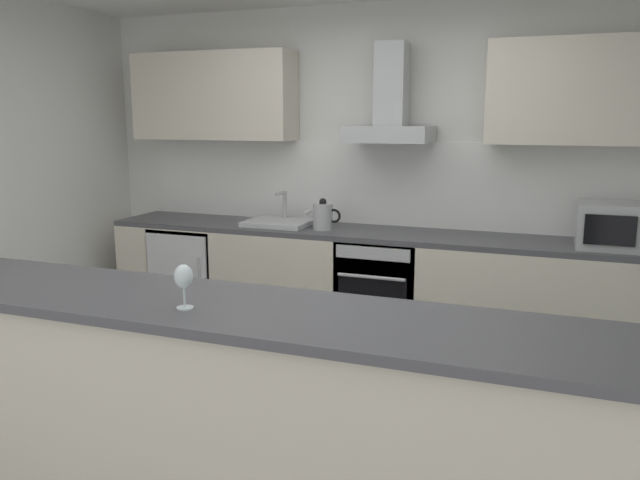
{
  "coord_description": "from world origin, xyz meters",
  "views": [
    {
      "loc": [
        1.24,
        -2.84,
        1.75
      ],
      "look_at": [
        -0.01,
        0.47,
        1.05
      ],
      "focal_mm": 35.19,
      "sensor_mm": 36.0,
      "label": 1
    }
  ],
  "objects_px": {
    "kettle": "(323,216)",
    "wine_glass": "(184,278)",
    "oven": "(382,290)",
    "range_hood": "(390,111)",
    "microwave": "(618,226)",
    "refrigerator": "(196,275)",
    "sink": "(279,222)"
  },
  "relations": [
    {
      "from": "microwave",
      "to": "kettle",
      "type": "relative_size",
      "value": 1.73
    },
    {
      "from": "sink",
      "to": "wine_glass",
      "type": "relative_size",
      "value": 2.81
    },
    {
      "from": "range_hood",
      "to": "sink",
      "type": "bearing_deg",
      "value": -172.13
    },
    {
      "from": "sink",
      "to": "range_hood",
      "type": "distance_m",
      "value": 1.22
    },
    {
      "from": "microwave",
      "to": "range_hood",
      "type": "height_order",
      "value": "range_hood"
    },
    {
      "from": "microwave",
      "to": "refrigerator",
      "type": "bearing_deg",
      "value": 179.55
    },
    {
      "from": "oven",
      "to": "refrigerator",
      "type": "relative_size",
      "value": 0.94
    },
    {
      "from": "refrigerator",
      "to": "kettle",
      "type": "distance_m",
      "value": 1.3
    },
    {
      "from": "refrigerator",
      "to": "microwave",
      "type": "xyz_separation_m",
      "value": [
        3.2,
        -0.03,
        0.62
      ]
    },
    {
      "from": "kettle",
      "to": "wine_glass",
      "type": "distance_m",
      "value": 2.42
    },
    {
      "from": "oven",
      "to": "refrigerator",
      "type": "xyz_separation_m",
      "value": [
        -1.63,
        -0.0,
        -0.03
      ]
    },
    {
      "from": "microwave",
      "to": "wine_glass",
      "type": "relative_size",
      "value": 2.81
    },
    {
      "from": "oven",
      "to": "kettle",
      "type": "xyz_separation_m",
      "value": [
        -0.47,
        -0.03,
        0.55
      ]
    },
    {
      "from": "microwave",
      "to": "range_hood",
      "type": "bearing_deg",
      "value": 174.28
    },
    {
      "from": "range_hood",
      "to": "refrigerator",
      "type": "bearing_deg",
      "value": -175.36
    },
    {
      "from": "oven",
      "to": "refrigerator",
      "type": "height_order",
      "value": "oven"
    },
    {
      "from": "microwave",
      "to": "wine_glass",
      "type": "distance_m",
      "value": 2.96
    },
    {
      "from": "refrigerator",
      "to": "wine_glass",
      "type": "bearing_deg",
      "value": -58.73
    },
    {
      "from": "oven",
      "to": "refrigerator",
      "type": "distance_m",
      "value": 1.63
    },
    {
      "from": "kettle",
      "to": "sink",
      "type": "bearing_deg",
      "value": 173.46
    },
    {
      "from": "microwave",
      "to": "wine_glass",
      "type": "height_order",
      "value": "microwave"
    },
    {
      "from": "sink",
      "to": "microwave",
      "type": "bearing_deg",
      "value": -0.92
    },
    {
      "from": "refrigerator",
      "to": "range_hood",
      "type": "distance_m",
      "value": 2.13
    },
    {
      "from": "microwave",
      "to": "sink",
      "type": "bearing_deg",
      "value": 179.08
    },
    {
      "from": "sink",
      "to": "wine_glass",
      "type": "height_order",
      "value": "wine_glass"
    },
    {
      "from": "oven",
      "to": "range_hood",
      "type": "bearing_deg",
      "value": 90.0
    },
    {
      "from": "refrigerator",
      "to": "range_hood",
      "type": "bearing_deg",
      "value": 4.64
    },
    {
      "from": "sink",
      "to": "kettle",
      "type": "xyz_separation_m",
      "value": [
        0.39,
        -0.04,
        0.08
      ]
    },
    {
      "from": "microwave",
      "to": "kettle",
      "type": "distance_m",
      "value": 2.04
    },
    {
      "from": "sink",
      "to": "range_hood",
      "type": "relative_size",
      "value": 0.69
    },
    {
      "from": "oven",
      "to": "kettle",
      "type": "relative_size",
      "value": 2.77
    },
    {
      "from": "refrigerator",
      "to": "kettle",
      "type": "relative_size",
      "value": 2.94
    }
  ]
}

